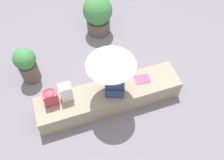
% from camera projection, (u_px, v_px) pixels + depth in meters
% --- Properties ---
extents(ground_plane, '(14.00, 14.00, 0.00)m').
position_uv_depth(ground_plane, '(109.00, 102.00, 4.71)').
color(ground_plane, slate).
extents(stone_bench, '(2.72, 0.60, 0.42)m').
position_uv_depth(stone_bench, '(109.00, 97.00, 4.54)').
color(stone_bench, gray).
rests_on(stone_bench, ground).
extents(person_seated, '(0.51, 0.39, 0.90)m').
position_uv_depth(person_seated, '(115.00, 79.00, 4.05)').
color(person_seated, navy).
rests_on(person_seated, stone_bench).
extents(parasol, '(0.80, 0.80, 0.99)m').
position_uv_depth(parasol, '(111.00, 60.00, 3.66)').
color(parasol, '#B7B7BC').
rests_on(parasol, stone_bench).
extents(handbag_black, '(0.24, 0.18, 0.31)m').
position_uv_depth(handbag_black, '(51.00, 98.00, 4.11)').
color(handbag_black, '#B2333D').
rests_on(handbag_black, stone_bench).
extents(tote_bag_canvas, '(0.21, 0.17, 0.37)m').
position_uv_depth(tote_bag_canvas, '(66.00, 92.00, 4.14)').
color(tote_bag_canvas, silver).
rests_on(tote_bag_canvas, stone_bench).
extents(magazine, '(0.30, 0.23, 0.01)m').
position_uv_depth(magazine, '(142.00, 79.00, 4.52)').
color(magazine, '#D83866').
rests_on(magazine, stone_bench).
extents(planter_near, '(0.68, 0.68, 0.96)m').
position_uv_depth(planter_near, '(98.00, 14.00, 5.52)').
color(planter_near, brown).
rests_on(planter_near, ground).
extents(planter_far, '(0.44, 0.44, 0.83)m').
position_uv_depth(planter_far, '(27.00, 64.00, 4.71)').
color(planter_far, brown).
rests_on(planter_far, ground).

